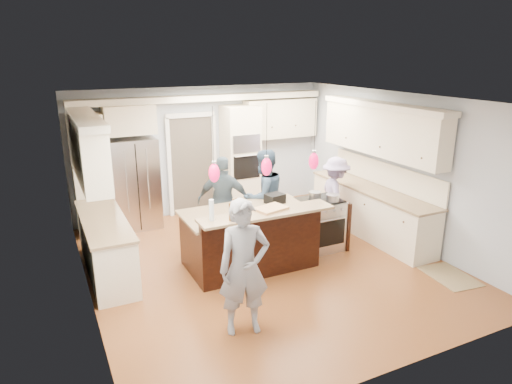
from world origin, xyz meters
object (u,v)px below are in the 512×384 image
refrigerator (134,183)px  kitchen_island (250,237)px  island_range (320,224)px  person_bar_end (244,268)px  person_far_left (264,197)px

refrigerator → kitchen_island: refrigerator is taller
island_range → person_bar_end: size_ratio=0.53×
person_far_left → person_bar_end: bearing=46.1°
island_range → kitchen_island: bearing=-176.9°
refrigerator → person_far_left: size_ratio=1.04×
kitchen_island → person_bar_end: person_bar_end is taller
person_bar_end → person_far_left: bearing=70.8°
person_bar_end → person_far_left: size_ratio=1.00×
refrigerator → person_bar_end: size_ratio=1.04×
refrigerator → person_far_left: refrigerator is taller
island_range → person_far_left: person_far_left is taller
refrigerator → island_range: (2.71, -2.49, -0.44)m
refrigerator → person_far_left: (1.95, -1.79, -0.03)m
refrigerator → island_range: size_ratio=1.96×
refrigerator → island_range: refrigerator is taller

